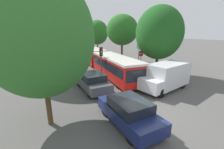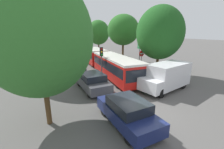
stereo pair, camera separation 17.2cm
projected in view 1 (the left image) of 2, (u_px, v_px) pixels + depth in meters
ground_plane at (146, 113)px, 9.38m from camera, size 200.00×200.00×0.00m
articulated_bus at (105, 60)px, 19.29m from camera, size 3.68×16.20×2.39m
city_bus_rear at (55, 49)px, 32.98m from camera, size 2.95×11.31×2.41m
queued_car_navy at (129, 112)px, 8.11m from camera, size 1.87×4.28×1.48m
queued_car_graphite at (93, 82)px, 12.96m from camera, size 1.93×4.41×1.52m
queued_car_black at (73, 68)px, 18.00m from camera, size 1.92×4.39×1.52m
queued_car_red at (63, 60)px, 22.85m from camera, size 1.92×4.40×1.52m
white_van at (167, 76)px, 13.05m from camera, size 5.29×2.91×2.31m
traffic_light at (101, 56)px, 15.57m from camera, size 0.36×0.39×3.40m
no_entry_sign at (141, 58)px, 17.80m from camera, size 0.70×0.08×2.82m
direction_sign_post at (139, 51)px, 19.29m from camera, size 0.36×1.38×3.60m
tree_left_near at (40, 37)px, 7.04m from camera, size 5.15×5.15×7.64m
tree_left_mid at (36, 32)px, 14.78m from camera, size 4.91×4.91×8.00m
tree_left_far at (39, 34)px, 21.52m from camera, size 3.74×3.74×6.83m
tree_left_distant at (35, 32)px, 30.38m from camera, size 3.70×3.70×7.20m
tree_right_near at (159, 33)px, 16.38m from camera, size 5.10×5.10×7.70m
tree_right_mid at (122, 30)px, 24.07m from camera, size 5.06×5.06×7.66m
tree_right_far at (97, 33)px, 32.13m from camera, size 4.69×4.69×7.39m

